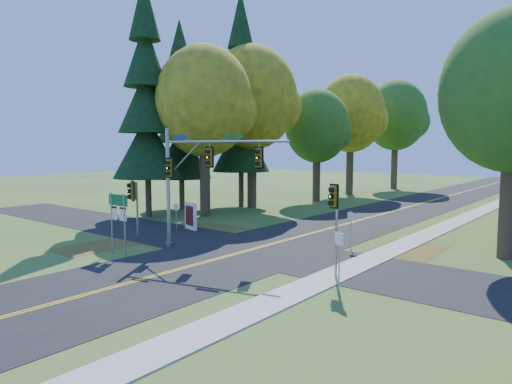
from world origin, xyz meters
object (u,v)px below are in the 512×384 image
Objects in this scene: traffic_mast at (196,172)px; east_signal_pole at (334,207)px; info_kiosk at (191,216)px; route_sign_cluster at (118,211)px.

traffic_mast is 1.75× the size of east_signal_pole.
traffic_mast is at bearing -170.19° from east_signal_pole.
traffic_mast is 3.86× the size of info_kiosk.
traffic_mast is 4.64m from route_sign_cluster.
route_sign_cluster is 1.77× the size of info_kiosk.
info_kiosk is (-2.58, 7.59, -1.42)m from route_sign_cluster.
traffic_mast is at bearing -26.16° from info_kiosk.
east_signal_pole is 1.25× the size of route_sign_cluster.
route_sign_cluster is (-2.40, -3.41, -2.04)m from traffic_mast.
east_signal_pole is 2.21× the size of info_kiosk.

